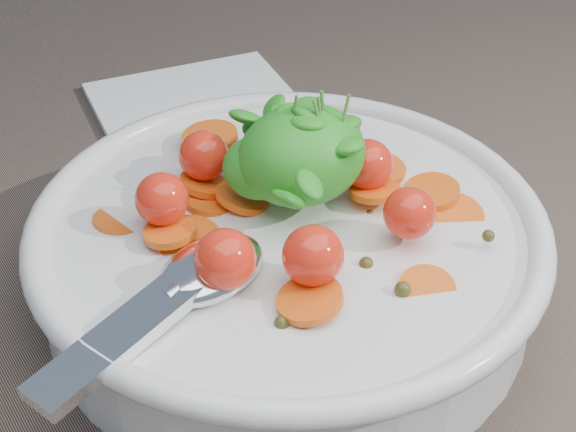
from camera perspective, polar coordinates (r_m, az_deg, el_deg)
ground at (r=0.49m, az=3.72°, el=-6.23°), size 6.00×6.00×0.00m
bowl at (r=0.48m, az=-0.04°, el=-2.17°), size 0.30×0.28×0.12m
napkin at (r=0.68m, az=-5.87°, el=7.10°), size 0.17×0.15×0.01m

